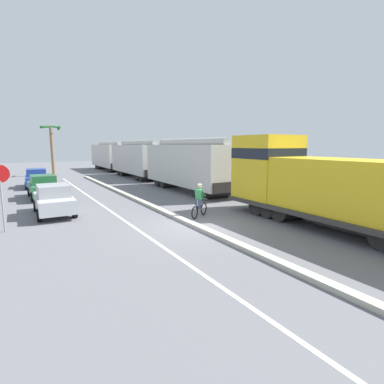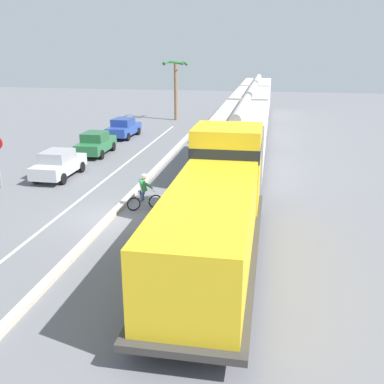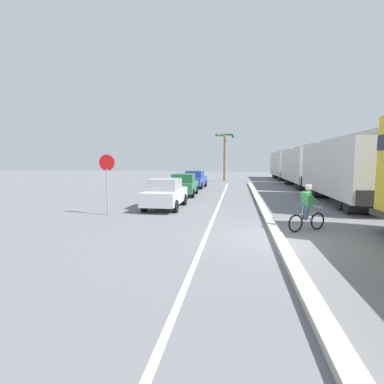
# 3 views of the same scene
# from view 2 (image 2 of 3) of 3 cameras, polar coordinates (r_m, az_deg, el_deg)

# --- Properties ---
(ground_plane) EXTENTS (120.00, 120.00, 0.00)m
(ground_plane) POSITION_cam_2_polar(r_m,az_deg,el_deg) (20.60, -10.26, -3.23)
(ground_plane) COLOR slate
(median_curb) EXTENTS (0.36, 36.00, 0.16)m
(median_curb) POSITION_cam_2_polar(r_m,az_deg,el_deg) (25.97, -5.78, 1.66)
(median_curb) COLOR #B2AD9E
(median_curb) RESTS_ON ground
(lane_stripe) EXTENTS (0.14, 36.00, 0.01)m
(lane_stripe) POSITION_cam_2_polar(r_m,az_deg,el_deg) (26.73, -10.73, 1.74)
(lane_stripe) COLOR silver
(lane_stripe) RESTS_ON ground
(locomotive) EXTENTS (3.10, 11.61, 4.20)m
(locomotive) POSITION_cam_2_polar(r_m,az_deg,el_deg) (16.06, 3.10, -2.32)
(locomotive) COLOR gold
(locomotive) RESTS_ON ground
(hopper_car_lead) EXTENTS (2.90, 10.60, 4.18)m
(hopper_car_lead) POSITION_cam_2_polar(r_m,az_deg,el_deg) (27.67, 6.26, 6.93)
(hopper_car_lead) COLOR beige
(hopper_car_lead) RESTS_ON ground
(hopper_car_middle) EXTENTS (2.90, 10.60, 4.18)m
(hopper_car_middle) POSITION_cam_2_polar(r_m,az_deg,el_deg) (39.10, 7.50, 10.15)
(hopper_car_middle) COLOR beige
(hopper_car_middle) RESTS_ON ground
(hopper_car_trailing) EXTENTS (2.90, 10.60, 4.18)m
(hopper_car_trailing) POSITION_cam_2_polar(r_m,az_deg,el_deg) (50.61, 8.19, 11.90)
(hopper_car_trailing) COLOR silver
(hopper_car_trailing) RESTS_ON ground
(parked_car_silver) EXTENTS (1.84, 4.20, 1.62)m
(parked_car_silver) POSITION_cam_2_polar(r_m,az_deg,el_deg) (27.36, -16.58, 3.44)
(parked_car_silver) COLOR #B7BABF
(parked_car_silver) RESTS_ON ground
(parked_car_green) EXTENTS (1.94, 4.25, 1.62)m
(parked_car_green) POSITION_cam_2_polar(r_m,az_deg,el_deg) (32.62, -12.11, 6.08)
(parked_car_green) COLOR #286B3D
(parked_car_green) RESTS_ON ground
(parked_car_blue) EXTENTS (1.97, 4.27, 1.62)m
(parked_car_blue) POSITION_cam_2_polar(r_m,az_deg,el_deg) (38.50, -8.66, 8.07)
(parked_car_blue) COLOR #28479E
(parked_car_blue) RESTS_ON ground
(cyclist) EXTENTS (1.49, 0.95, 1.71)m
(cyclist) POSITION_cam_2_polar(r_m,az_deg,el_deg) (21.14, -6.13, -0.12)
(cyclist) COLOR black
(cyclist) RESTS_ON ground
(palm_tree_near) EXTENTS (2.30, 2.20, 6.14)m
(palm_tree_near) POSITION_cam_2_polar(r_m,az_deg,el_deg) (46.94, -2.07, 14.35)
(palm_tree_near) COLOR #846647
(palm_tree_near) RESTS_ON ground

